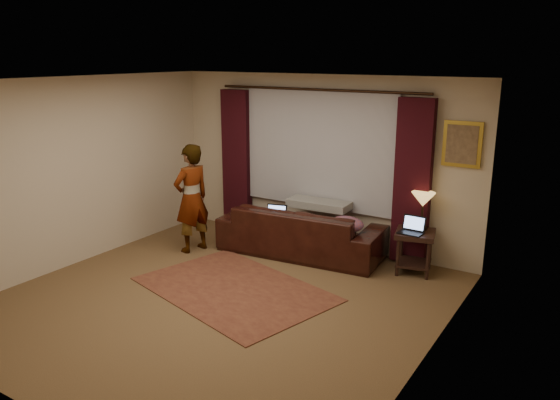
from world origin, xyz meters
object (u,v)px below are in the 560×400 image
Objects in this scene: sofa at (301,222)px; tiffany_lamp at (422,211)px; laptop_sofa at (275,214)px; laptop_table at (411,225)px; end_table at (414,252)px; person at (192,198)px.

tiffany_lamp is (1.69, 0.33, 0.35)m from sofa.
tiffany_lamp is (2.04, 0.52, 0.24)m from laptop_sofa.
laptop_sofa is (-0.35, -0.18, 0.11)m from sofa.
tiffany_lamp is 1.52× the size of laptop_table.
tiffany_lamp is 0.31m from laptop_table.
tiffany_lamp is at bearing -174.42° from sofa.
sofa is at bearing -168.92° from tiffany_lamp.
person reaches higher than end_table.
end_table is 1.74× the size of laptop_table.
person reaches higher than laptop_table.
sofa reaches higher than laptop_sofa.
laptop_sofa is 2.00m from laptop_table.
end_table is 1.15× the size of tiffany_lamp.
tiffany_lamp reaches higher than laptop_table.
person is (-3.08, -0.82, 0.12)m from laptop_table.
tiffany_lamp is (0.03, 0.15, 0.55)m from end_table.
laptop_table reaches higher than laptop_sofa.
end_table is at bearing 79.08° from laptop_table.
tiffany_lamp is 3.32m from person.
person is at bearing -160.81° from tiffany_lamp.
sofa reaches higher than end_table.
tiffany_lamp is at bearing 121.73° from person.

